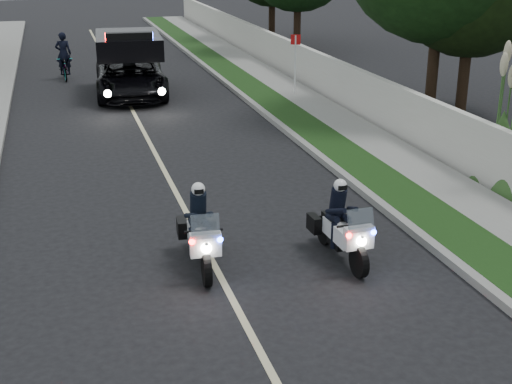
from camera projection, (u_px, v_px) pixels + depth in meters
ground at (212, 261)px, 12.72m from camera, size 120.00×120.00×0.00m
curb_right at (267, 115)px, 22.79m from camera, size 0.20×60.00×0.15m
grass_verge at (287, 114)px, 22.97m from camera, size 1.20×60.00×0.16m
sidewalk_right at (324, 111)px, 23.31m from camera, size 1.40×60.00×0.16m
property_wall at (353, 89)px, 23.34m from camera, size 0.22×60.00×1.50m
curb_left at (1, 134)px, 20.65m from camera, size 0.20×60.00×0.15m
lane_marking at (141, 126)px, 21.74m from camera, size 0.12×50.00×0.01m
police_moto_left at (201, 265)px, 12.54m from camera, size 0.78×1.85×1.54m
police_moto_right at (340, 259)px, 12.80m from camera, size 0.69×1.79×1.51m
police_suv at (132, 96)px, 25.97m from camera, size 2.84×5.51×2.60m
bicycle at (66, 79)px, 28.93m from camera, size 0.69×1.81×0.93m
cyclist at (66, 79)px, 28.93m from camera, size 0.65×0.45×1.72m
sign_post at (295, 97)px, 25.79m from camera, size 0.48×0.48×2.33m
pampas_mid at (496, 180)px, 16.93m from camera, size 1.78×1.78×3.85m
tree_right_b at (429, 114)px, 23.21m from camera, size 7.11×7.11×10.68m
tree_right_c at (460, 114)px, 23.21m from camera, size 5.34×5.34×8.80m
tree_right_d at (297, 53)px, 35.54m from camera, size 7.24×7.24×9.33m
tree_right_e at (272, 40)px, 39.87m from camera, size 6.03×6.03×8.54m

